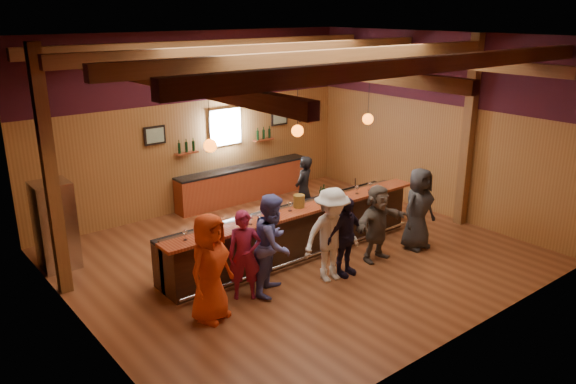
# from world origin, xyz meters

# --- Properties ---
(room) EXTENTS (9.04, 9.00, 4.52)m
(room) POSITION_xyz_m (0.00, 0.06, 3.21)
(room) COLOR brown
(room) RESTS_ON ground
(bar_counter) EXTENTS (6.30, 1.07, 1.11)m
(bar_counter) POSITION_xyz_m (0.02, 0.15, 0.52)
(bar_counter) COLOR black
(bar_counter) RESTS_ON ground
(back_bar_cabinet) EXTENTS (4.00, 0.52, 0.95)m
(back_bar_cabinet) POSITION_xyz_m (1.20, 3.72, 0.48)
(back_bar_cabinet) COLOR maroon
(back_bar_cabinet) RESTS_ON ground
(window) EXTENTS (0.95, 0.09, 0.95)m
(window) POSITION_xyz_m (0.80, 3.95, 2.05)
(window) COLOR silver
(window) RESTS_ON room
(framed_pictures) EXTENTS (5.35, 0.05, 0.45)m
(framed_pictures) POSITION_xyz_m (1.67, 3.94, 2.10)
(framed_pictures) COLOR black
(framed_pictures) RESTS_ON room
(wine_shelves) EXTENTS (3.00, 0.18, 0.30)m
(wine_shelves) POSITION_xyz_m (0.80, 3.88, 1.62)
(wine_shelves) COLOR maroon
(wine_shelves) RESTS_ON room
(pendant_lights) EXTENTS (4.24, 0.24, 1.37)m
(pendant_lights) POSITION_xyz_m (0.00, 0.00, 2.71)
(pendant_lights) COLOR black
(pendant_lights) RESTS_ON room
(stainless_fridge) EXTENTS (0.70, 0.70, 1.80)m
(stainless_fridge) POSITION_xyz_m (-4.10, 2.60, 0.90)
(stainless_fridge) COLOR silver
(stainless_fridge) RESTS_ON ground
(customer_orange) EXTENTS (1.07, 0.88, 1.88)m
(customer_orange) POSITION_xyz_m (-2.73, -1.05, 0.94)
(customer_orange) COLOR red
(customer_orange) RESTS_ON ground
(customer_redvest) EXTENTS (0.72, 0.66, 1.66)m
(customer_redvest) POSITION_xyz_m (-1.87, -0.80, 0.83)
(customer_redvest) COLOR maroon
(customer_redvest) RESTS_ON ground
(customer_denim) EXTENTS (1.16, 1.11, 1.89)m
(customer_denim) POSITION_xyz_m (-1.33, -0.93, 0.94)
(customer_denim) COLOR #575EAE
(customer_denim) RESTS_ON ground
(customer_white) EXTENTS (1.29, 0.87, 1.86)m
(customer_white) POSITION_xyz_m (-0.18, -1.25, 0.93)
(customer_white) COLOR silver
(customer_white) RESTS_ON ground
(customer_navy) EXTENTS (0.95, 0.43, 1.60)m
(customer_navy) POSITION_xyz_m (0.17, -1.26, 0.80)
(customer_navy) COLOR black
(customer_navy) RESTS_ON ground
(customer_brown) EXTENTS (1.52, 0.53, 1.63)m
(customer_brown) POSITION_xyz_m (1.18, -1.16, 0.81)
(customer_brown) COLOR #564D44
(customer_brown) RESTS_ON ground
(customer_dark) EXTENTS (0.89, 0.58, 1.81)m
(customer_dark) POSITION_xyz_m (2.32, -1.30, 0.90)
(customer_dark) COLOR #2B2B2E
(customer_dark) RESTS_ON ground
(bartender) EXTENTS (0.72, 0.62, 1.68)m
(bartender) POSITION_xyz_m (1.36, 1.39, 0.84)
(bartender) COLOR black
(bartender) RESTS_ON ground
(ice_bucket) EXTENTS (0.24, 0.24, 0.26)m
(ice_bucket) POSITION_xyz_m (0.01, -0.05, 1.24)
(ice_bucket) COLOR brown
(ice_bucket) RESTS_ON bar_counter
(bottle_a) EXTENTS (0.07, 0.07, 0.34)m
(bottle_a) POSITION_xyz_m (0.72, -0.02, 1.24)
(bottle_a) COLOR black
(bottle_a) RESTS_ON bar_counter
(bottle_b) EXTENTS (0.07, 0.07, 0.31)m
(bottle_b) POSITION_xyz_m (0.64, -0.02, 1.23)
(bottle_b) COLOR black
(bottle_b) RESTS_ON bar_counter
(glass_a) EXTENTS (0.09, 0.09, 0.20)m
(glass_a) POSITION_xyz_m (-2.66, -0.12, 1.25)
(glass_a) COLOR silver
(glass_a) RESTS_ON bar_counter
(glass_b) EXTENTS (0.08, 0.08, 0.17)m
(glass_b) POSITION_xyz_m (-1.90, -0.14, 1.23)
(glass_b) COLOR silver
(glass_b) RESTS_ON bar_counter
(glass_c) EXTENTS (0.07, 0.07, 0.17)m
(glass_c) POSITION_xyz_m (-1.33, -0.23, 1.23)
(glass_c) COLOR silver
(glass_c) RESTS_ON bar_counter
(glass_d) EXTENTS (0.07, 0.07, 0.16)m
(glass_d) POSITION_xyz_m (-1.12, -0.22, 1.23)
(glass_d) COLOR silver
(glass_d) RESTS_ON bar_counter
(glass_e) EXTENTS (0.09, 0.09, 0.20)m
(glass_e) POSITION_xyz_m (-0.28, -0.12, 1.25)
(glass_e) COLOR silver
(glass_e) RESTS_ON bar_counter
(glass_f) EXTENTS (0.09, 0.09, 0.20)m
(glass_f) POSITION_xyz_m (0.61, -0.21, 1.25)
(glass_f) COLOR silver
(glass_f) RESTS_ON bar_counter
(glass_g) EXTENTS (0.09, 0.09, 0.20)m
(glass_g) POSITION_xyz_m (1.57, -0.18, 1.25)
(glass_g) COLOR silver
(glass_g) RESTS_ON bar_counter
(glass_h) EXTENTS (0.08, 0.08, 0.19)m
(glass_h) POSITION_xyz_m (1.97, -0.17, 1.24)
(glass_h) COLOR silver
(glass_h) RESTS_ON bar_counter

